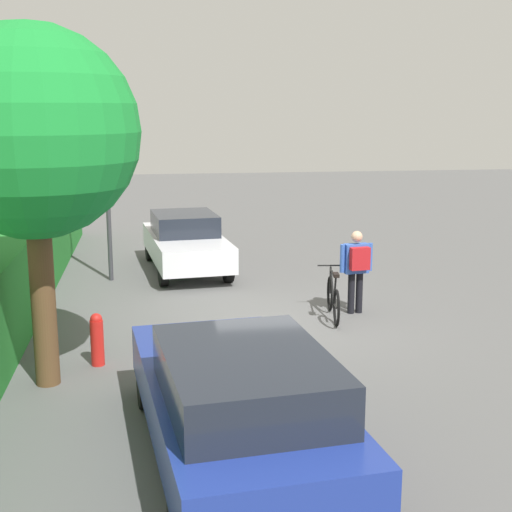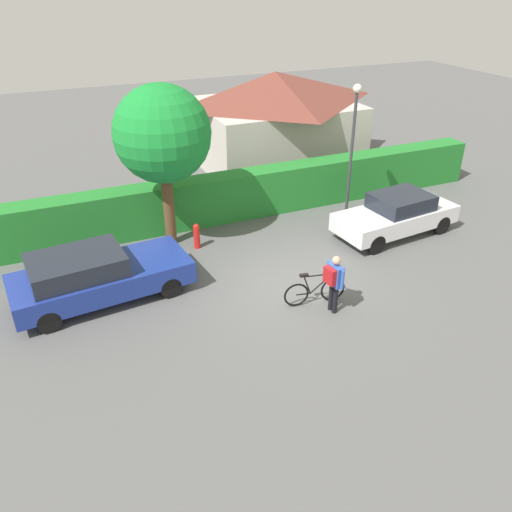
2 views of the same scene
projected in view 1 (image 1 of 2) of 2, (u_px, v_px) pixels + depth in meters
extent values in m
plane|color=#585858|center=(280.00, 323.00, 12.73)|extent=(60.00, 60.00, 0.00)
cube|color=#23792A|center=(3.00, 291.00, 11.85)|extent=(19.80, 0.90, 1.58)
cube|color=navy|center=(234.00, 406.00, 7.77)|extent=(4.67, 2.28, 0.59)
cube|color=#1E232D|center=(246.00, 377.00, 7.11)|extent=(2.44, 1.84, 0.52)
cylinder|color=black|center=(145.00, 386.00, 9.08)|extent=(0.59, 0.24, 0.58)
cylinder|color=black|center=(269.00, 374.00, 9.49)|extent=(0.59, 0.24, 0.58)
cylinder|color=black|center=(356.00, 492.00, 6.58)|extent=(0.59, 0.24, 0.58)
cube|color=silver|center=(186.00, 246.00, 16.74)|extent=(4.22, 2.02, 0.57)
cube|color=#1E232D|center=(184.00, 223.00, 16.78)|extent=(1.94, 1.60, 0.49)
cylinder|color=black|center=(150.00, 248.00, 17.93)|extent=(0.62, 0.24, 0.61)
cylinder|color=black|center=(205.00, 246.00, 18.28)|extent=(0.62, 0.24, 0.61)
cylinder|color=black|center=(163.00, 272.00, 15.31)|extent=(0.62, 0.24, 0.61)
cylinder|color=black|center=(228.00, 269.00, 15.66)|extent=(0.62, 0.24, 0.61)
torus|color=black|center=(330.00, 293.00, 13.45)|extent=(0.67, 0.14, 0.67)
torus|color=black|center=(336.00, 308.00, 12.47)|extent=(0.67, 0.14, 0.67)
cylinder|color=black|center=(332.00, 285.00, 13.10)|extent=(0.64, 0.13, 0.56)
cylinder|color=black|center=(335.00, 290.00, 12.70)|extent=(0.24, 0.07, 0.56)
cylinder|color=black|center=(333.00, 274.00, 12.92)|extent=(0.77, 0.15, 0.07)
cylinder|color=black|center=(335.00, 305.00, 12.66)|extent=(0.38, 0.09, 0.05)
cylinder|color=black|center=(330.00, 280.00, 13.40)|extent=(0.04, 0.04, 0.52)
cube|color=black|center=(336.00, 275.00, 12.53)|extent=(0.23, 0.13, 0.06)
cylinder|color=black|center=(331.00, 265.00, 13.34)|extent=(0.10, 0.50, 0.03)
cylinder|color=black|center=(351.00, 293.00, 13.25)|extent=(0.13, 0.13, 0.78)
cylinder|color=black|center=(359.00, 293.00, 13.29)|extent=(0.13, 0.13, 0.78)
cube|color=#3359B2|center=(356.00, 258.00, 13.13)|extent=(0.25, 0.47, 0.55)
sphere|color=tan|center=(357.00, 237.00, 13.05)|extent=(0.21, 0.21, 0.21)
cylinder|color=#3359B2|center=(342.00, 258.00, 13.06)|extent=(0.09, 0.09, 0.52)
cylinder|color=#3359B2|center=(370.00, 257.00, 13.20)|extent=(0.09, 0.09, 0.52)
cube|color=#B2191E|center=(360.00, 259.00, 12.97)|extent=(0.20, 0.38, 0.42)
cylinder|color=#38383D|center=(107.00, 186.00, 15.46)|extent=(0.10, 0.10, 4.26)
sphere|color=#F2EDCC|center=(103.00, 81.00, 14.99)|extent=(0.28, 0.28, 0.28)
cylinder|color=brown|center=(43.00, 293.00, 9.65)|extent=(0.34, 0.34, 2.65)
sphere|color=#1A8832|center=(32.00, 132.00, 9.20)|extent=(2.83, 2.83, 2.83)
cylinder|color=red|center=(97.00, 343.00, 10.57)|extent=(0.20, 0.20, 0.70)
sphere|color=red|center=(96.00, 319.00, 10.49)|extent=(0.18, 0.18, 0.18)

